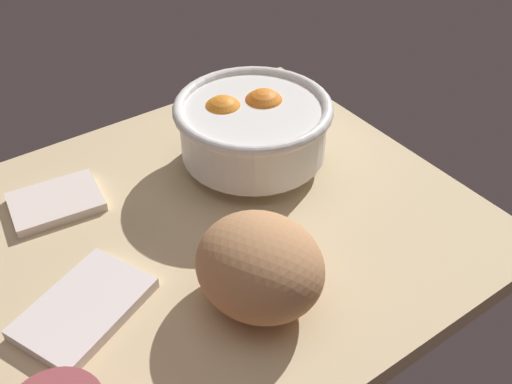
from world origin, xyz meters
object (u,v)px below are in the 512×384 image
Objects in this scene: napkin_folded at (56,202)px; napkin_spare at (84,308)px; fruit_bowl at (252,125)px; bread_loaf at (260,266)px.

napkin_spare reaches higher than napkin_folded.
fruit_bowl is 1.51× the size of bread_loaf.
fruit_bowl reaches higher than napkin_folded.
fruit_bowl is 25.90cm from bread_loaf.
fruit_bowl is 1.91× the size of napkin_folded.
napkin_folded is at bearing -65.35° from bread_loaf.
fruit_bowl is 28.81cm from napkin_folded.
bread_loaf is at bearing 114.65° from napkin_folded.
napkin_folded is at bearing -101.22° from napkin_spare.
bread_loaf is 1.26× the size of napkin_folded.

